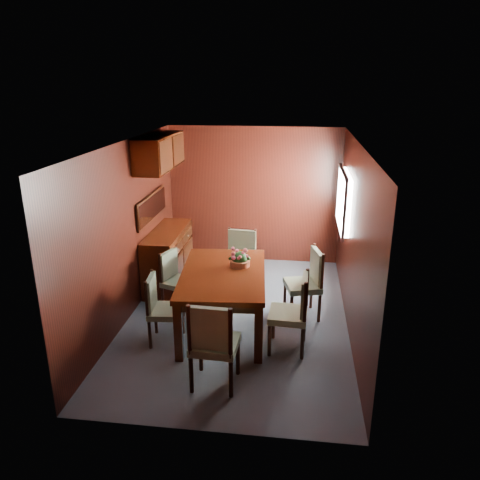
# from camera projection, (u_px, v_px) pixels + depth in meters

# --- Properties ---
(ground) EXTENTS (4.50, 4.50, 0.00)m
(ground) POSITION_uv_depth(u_px,v_px,m) (238.00, 317.00, 6.53)
(ground) COLOR #3E4854
(ground) RESTS_ON ground
(room_shell) EXTENTS (3.06, 4.52, 2.41)m
(room_shell) POSITION_uv_depth(u_px,v_px,m) (233.00, 198.00, 6.32)
(room_shell) COLOR black
(room_shell) RESTS_ON ground
(sideboard) EXTENTS (0.48, 1.40, 0.90)m
(sideboard) POSITION_uv_depth(u_px,v_px,m) (168.00, 257.00, 7.47)
(sideboard) COLOR black
(sideboard) RESTS_ON ground
(dining_table) EXTENTS (1.21, 1.80, 0.80)m
(dining_table) POSITION_uv_depth(u_px,v_px,m) (223.00, 280.00, 6.05)
(dining_table) COLOR black
(dining_table) RESTS_ON ground
(chair_left_near) EXTENTS (0.45, 0.46, 0.90)m
(chair_left_near) POSITION_uv_depth(u_px,v_px,m) (160.00, 305.00, 5.80)
(chair_left_near) COLOR black
(chair_left_near) RESTS_ON ground
(chair_left_far) EXTENTS (0.51, 0.52, 0.87)m
(chair_left_far) POSITION_uv_depth(u_px,v_px,m) (175.00, 277.00, 6.67)
(chair_left_far) COLOR black
(chair_left_far) RESTS_ON ground
(chair_right_near) EXTENTS (0.47, 0.49, 0.99)m
(chair_right_near) POSITION_uv_depth(u_px,v_px,m) (294.00, 309.00, 5.60)
(chair_right_near) COLOR black
(chair_right_near) RESTS_ON ground
(chair_right_far) EXTENTS (0.55, 0.57, 0.99)m
(chair_right_far) POSITION_uv_depth(u_px,v_px,m) (308.00, 279.00, 6.42)
(chair_right_far) COLOR black
(chair_right_far) RESTS_ON ground
(chair_head) EXTENTS (0.51, 0.49, 1.03)m
(chair_head) POSITION_uv_depth(u_px,v_px,m) (213.00, 341.00, 4.87)
(chair_head) COLOR black
(chair_head) RESTS_ON ground
(chair_foot) EXTENTS (0.52, 0.50, 0.99)m
(chair_foot) POSITION_uv_depth(u_px,v_px,m) (240.00, 258.00, 7.17)
(chair_foot) COLOR black
(chair_foot) RESTS_ON ground
(flower_centerpiece) EXTENTS (0.29, 0.29, 0.29)m
(flower_centerpiece) POSITION_uv_depth(u_px,v_px,m) (240.00, 256.00, 6.17)
(flower_centerpiece) COLOR #BC5E39
(flower_centerpiece) RESTS_ON dining_table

